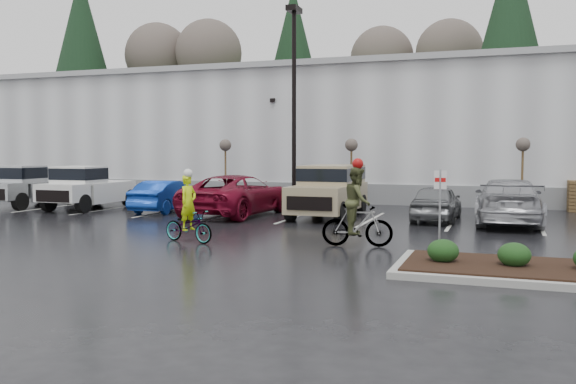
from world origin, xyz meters
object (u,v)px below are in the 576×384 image
(car_far_silver, at_px, (508,202))
(cyclist_hivis, at_px, (189,219))
(car_grey, at_px, (436,202))
(sapling_west, at_px, (225,149))
(car_blue, at_px, (167,196))
(cyclist_olive, at_px, (357,215))
(sapling_east, at_px, (523,148))
(pickup_white, at_px, (92,187))
(car_red, at_px, (238,195))
(sapling_mid, at_px, (351,149))
(suv_tan, at_px, (328,191))
(pickup_silver, at_px, (33,186))
(lamppost, at_px, (294,85))
(fire_lane_sign, at_px, (440,202))

(car_far_silver, distance_m, cyclist_hivis, 11.60)
(car_grey, bearing_deg, sapling_west, -21.04)
(car_blue, distance_m, cyclist_olive, 11.87)
(sapling_east, bearing_deg, pickup_white, -165.14)
(sapling_west, distance_m, pickup_white, 6.77)
(car_far_silver, distance_m, cyclist_olive, 7.84)
(sapling_west, distance_m, car_red, 6.28)
(car_blue, bearing_deg, sapling_mid, -145.81)
(car_blue, relative_size, suv_tan, 0.81)
(sapling_west, height_order, cyclist_hivis, sapling_west)
(sapling_west, distance_m, car_blue, 5.38)
(pickup_silver, bearing_deg, lamppost, 18.64)
(pickup_silver, bearing_deg, car_blue, -0.19)
(pickup_silver, height_order, suv_tan, suv_tan)
(car_blue, relative_size, car_grey, 1.02)
(pickup_silver, distance_m, suv_tan, 14.35)
(car_red, xyz_separation_m, suv_tan, (3.70, 0.54, 0.20))
(lamppost, relative_size, pickup_silver, 1.77)
(pickup_silver, bearing_deg, sapling_mid, 19.21)
(fire_lane_sign, bearing_deg, suv_tan, 122.06)
(cyclist_olive, bearing_deg, car_grey, -21.04)
(pickup_white, bearing_deg, cyclist_hivis, -39.61)
(pickup_silver, distance_m, car_blue, 7.22)
(sapling_east, xyz_separation_m, car_grey, (-3.12, -4.47, -2.04))
(cyclist_hivis, bearing_deg, car_far_silver, -34.90)
(sapling_west, height_order, pickup_white, sapling_west)
(sapling_mid, xyz_separation_m, sapling_east, (7.50, 0.00, 0.00))
(sapling_mid, distance_m, cyclist_olive, 12.02)
(fire_lane_sign, distance_m, suv_tan, 9.63)
(lamppost, height_order, cyclist_olive, lamppost)
(fire_lane_sign, height_order, cyclist_hivis, fire_lane_sign)
(suv_tan, bearing_deg, sapling_mid, 92.40)
(car_red, bearing_deg, fire_lane_sign, 142.83)
(car_far_silver, height_order, cyclist_hivis, cyclist_hivis)
(sapling_west, relative_size, pickup_white, 0.62)
(sapling_west, height_order, sapling_east, same)
(cyclist_hivis, bearing_deg, cyclist_olive, -65.84)
(fire_lane_sign, bearing_deg, cyclist_hivis, 176.37)
(sapling_east, xyz_separation_m, car_red, (-11.01, -5.18, -1.90))
(pickup_silver, bearing_deg, car_grey, 1.43)
(car_red, relative_size, car_far_silver, 1.06)
(lamppost, height_order, pickup_silver, lamppost)
(sapling_east, relative_size, fire_lane_sign, 1.45)
(car_red, distance_m, cyclist_hivis, 7.36)
(fire_lane_sign, xyz_separation_m, cyclist_hivis, (-7.13, 0.45, -0.74))
(suv_tan, distance_m, cyclist_olive, 7.39)
(suv_tan, bearing_deg, lamppost, 126.44)
(car_blue, xyz_separation_m, car_far_silver, (13.87, 0.21, 0.14))
(pickup_white, distance_m, car_far_silver, 17.79)
(sapling_mid, relative_size, cyclist_olive, 1.31)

